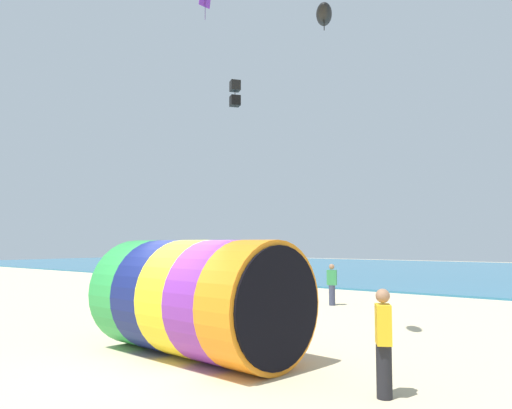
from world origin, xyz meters
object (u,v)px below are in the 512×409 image
at_px(bystander_near_water, 220,279).
at_px(giant_inflatable_tube, 197,298).
at_px(kite_black_parafoil, 324,15).
at_px(kite_handler, 384,342).
at_px(bystander_mid_beach, 332,284).
at_px(kite_black_box, 235,93).

bearing_deg(bystander_near_water, giant_inflatable_tube, -49.32).
relative_size(kite_black_parafoil, bystander_near_water, 0.71).
height_order(kite_handler, bystander_near_water, kite_handler).
height_order(giant_inflatable_tube, bystander_mid_beach, giant_inflatable_tube).
distance_m(giant_inflatable_tube, bystander_near_water, 10.87).
distance_m(kite_black_box, bystander_mid_beach, 7.97).
distance_m(kite_black_parafoil, bystander_mid_beach, 10.35).
relative_size(kite_black_parafoil, bystander_mid_beach, 0.74).
relative_size(giant_inflatable_tube, kite_black_parafoil, 4.11).
height_order(kite_black_box, bystander_near_water, kite_black_box).
xyz_separation_m(giant_inflatable_tube, bystander_near_water, (-7.08, 8.24, -0.38)).
bearing_deg(kite_black_parafoil, kite_black_box, 153.56).
xyz_separation_m(giant_inflatable_tube, kite_black_box, (-3.69, 5.33, 6.36)).
bearing_deg(bystander_near_water, kite_black_box, -40.56).
xyz_separation_m(kite_black_box, bystander_mid_beach, (1.48, 3.92, -6.78)).
relative_size(bystander_near_water, bystander_mid_beach, 1.05).
bearing_deg(kite_handler, kite_black_parafoil, 133.58).
relative_size(kite_handler, kite_black_box, 1.74).
height_order(giant_inflatable_tube, kite_handler, giant_inflatable_tube).
distance_m(giant_inflatable_tube, kite_black_box, 9.08).
bearing_deg(bystander_mid_beach, kite_handler, -55.48).
relative_size(giant_inflatable_tube, kite_handler, 2.87).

